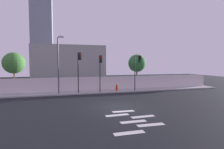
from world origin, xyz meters
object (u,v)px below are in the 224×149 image
(traffic_light_center, at_px, (138,65))
(roadside_tree_midleft, at_px, (137,63))
(traffic_light_right, at_px, (100,66))
(traffic_light_left, at_px, (79,64))
(fire_hydrant, at_px, (117,88))
(roadside_tree_leftmost, at_px, (14,63))
(street_lamp_curbside, at_px, (59,61))

(traffic_light_center, bearing_deg, roadside_tree_midleft, 67.66)
(traffic_light_right, relative_size, roadside_tree_midleft, 0.89)
(traffic_light_left, relative_size, fire_hydrant, 5.80)
(traffic_light_right, distance_m, fire_hydrant, 3.88)
(traffic_light_left, height_order, roadside_tree_midleft, roadside_tree_midleft)
(traffic_light_center, distance_m, roadside_tree_leftmost, 16.00)
(traffic_light_right, height_order, roadside_tree_midleft, roadside_tree_midleft)
(traffic_light_left, xyz_separation_m, fire_hydrant, (5.01, 0.71, -3.15))
(traffic_light_left, height_order, traffic_light_center, traffic_light_left)
(traffic_light_left, distance_m, roadside_tree_midleft, 9.78)
(street_lamp_curbside, bearing_deg, traffic_light_right, -6.85)
(traffic_light_right, height_order, street_lamp_curbside, street_lamp_curbside)
(traffic_light_center, bearing_deg, traffic_light_right, -179.40)
(traffic_light_center, height_order, roadside_tree_midleft, roadside_tree_midleft)
(traffic_light_center, relative_size, traffic_light_right, 1.01)
(traffic_light_center, bearing_deg, street_lamp_curbside, 176.89)
(traffic_light_right, bearing_deg, traffic_light_center, 0.60)
(traffic_light_center, relative_size, fire_hydrant, 5.46)
(traffic_light_center, xyz_separation_m, roadside_tree_leftmost, (-15.60, 3.55, 0.31))
(fire_hydrant, bearing_deg, traffic_light_left, -171.90)
(street_lamp_curbside, relative_size, fire_hydrant, 7.93)
(traffic_light_right, bearing_deg, fire_hydrant, 18.98)
(traffic_light_right, xyz_separation_m, street_lamp_curbside, (-4.98, 0.60, 0.62))
(roadside_tree_midleft, bearing_deg, traffic_light_right, -151.05)
(roadside_tree_leftmost, bearing_deg, roadside_tree_midleft, 0.00)
(traffic_light_left, distance_m, traffic_light_right, 2.62)
(traffic_light_center, height_order, roadside_tree_leftmost, roadside_tree_leftmost)
(street_lamp_curbside, xyz_separation_m, fire_hydrant, (7.38, 0.23, -3.56))
(traffic_light_left, bearing_deg, traffic_light_center, -0.44)
(street_lamp_curbside, height_order, roadside_tree_midleft, street_lamp_curbside)
(street_lamp_curbside, distance_m, roadside_tree_leftmost, 6.33)
(street_lamp_curbside, height_order, roadside_tree_leftmost, street_lamp_curbside)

